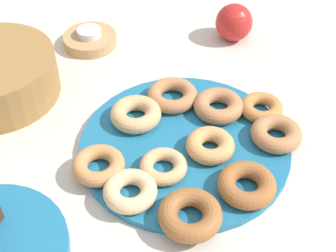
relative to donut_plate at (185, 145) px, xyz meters
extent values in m
plane|color=beige|center=(0.00, 0.00, -0.01)|extent=(2.40, 2.40, 0.00)
cylinder|color=#1E6B93|center=(0.00, 0.00, 0.00)|extent=(0.36, 0.36, 0.01)
torus|color=tan|center=(-0.07, 0.01, 0.02)|extent=(0.11, 0.11, 0.02)
torus|color=tan|center=(-0.01, -0.05, 0.02)|extent=(0.11, 0.11, 0.03)
torus|color=#B27547|center=(0.10, -0.03, 0.02)|extent=(0.13, 0.13, 0.03)
torus|color=#B27547|center=(0.06, -0.14, 0.02)|extent=(0.12, 0.12, 0.03)
torus|color=#B27547|center=(0.10, 0.05, 0.02)|extent=(0.10, 0.10, 0.03)
torus|color=tan|center=(0.03, 0.10, 0.02)|extent=(0.11, 0.11, 0.03)
torus|color=#BC7A3D|center=(0.12, -0.11, 0.02)|extent=(0.09, 0.09, 0.02)
torus|color=#995B2D|center=(-0.07, -0.12, 0.02)|extent=(0.11, 0.11, 0.03)
torus|color=#995B2D|center=(-0.15, -0.05, 0.02)|extent=(0.12, 0.12, 0.03)
torus|color=#C6844C|center=(-0.10, 0.11, 0.02)|extent=(0.10, 0.10, 0.02)
torus|color=#EABC84|center=(-0.14, 0.04, 0.02)|extent=(0.11, 0.11, 0.03)
cylinder|color=tan|center=(0.23, 0.29, 0.01)|extent=(0.11, 0.11, 0.02)
cylinder|color=silver|center=(0.23, 0.29, 0.02)|extent=(0.05, 0.05, 0.01)
sphere|color=red|center=(0.36, 0.00, 0.03)|extent=(0.08, 0.08, 0.08)
camera|label=1|loc=(-0.56, -0.16, 0.60)|focal=51.87mm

